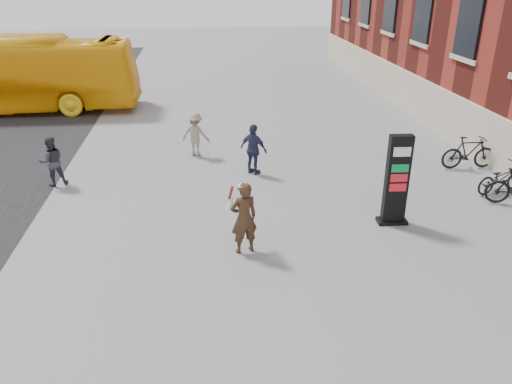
{
  "coord_description": "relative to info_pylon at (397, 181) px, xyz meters",
  "views": [
    {
      "loc": [
        -0.31,
        -9.98,
        6.26
      ],
      "look_at": [
        0.95,
        1.39,
        1.1
      ],
      "focal_mm": 35.0,
      "sensor_mm": 36.0,
      "label": 1
    }
  ],
  "objects": [
    {
      "name": "bike_6",
      "position": [
        3.97,
        1.58,
        -0.76
      ],
      "size": [
        1.86,
        1.07,
        0.92
      ],
      "primitive_type": "imported",
      "rotation": [
        0.0,
        0.0,
        1.85
      ],
      "color": "black",
      "rests_on": "ground"
    },
    {
      "name": "pedestrian_b",
      "position": [
        -5.21,
        5.9,
        -0.43
      ],
      "size": [
        1.17,
        0.92,
        1.6
      ],
      "primitive_type": "imported",
      "rotation": [
        0.0,
        0.0,
        2.78
      ],
      "color": "gray",
      "rests_on": "ground"
    },
    {
      "name": "bike_7",
      "position": [
        3.97,
        3.58,
        -0.66
      ],
      "size": [
        1.89,
        0.56,
        1.13
      ],
      "primitive_type": "imported",
      "rotation": [
        0.0,
        0.0,
        1.56
      ],
      "color": "black",
      "rests_on": "ground"
    },
    {
      "name": "pedestrian_c",
      "position": [
        -3.32,
        3.9,
        -0.38
      ],
      "size": [
        1.02,
        0.94,
        1.69
      ],
      "primitive_type": "imported",
      "rotation": [
        0.0,
        0.0,
        2.45
      ],
      "color": "#272E4B",
      "rests_on": "ground"
    },
    {
      "name": "pedestrian_a",
      "position": [
        -9.63,
        3.65,
        -0.44
      ],
      "size": [
        0.94,
        0.85,
        1.58
      ],
      "primitive_type": "imported",
      "rotation": [
        0.0,
        0.0,
        3.53
      ],
      "color": "#32343F",
      "rests_on": "ground"
    },
    {
      "name": "bus",
      "position": [
        -14.1,
        13.12,
        0.48
      ],
      "size": [
        12.3,
        3.04,
        3.42
      ],
      "primitive_type": "imported",
      "rotation": [
        0.0,
        0.0,
        1.56
      ],
      "color": "yellow",
      "rests_on": "road"
    },
    {
      "name": "ground",
      "position": [
        -4.63,
        -1.43,
        -1.23
      ],
      "size": [
        100.0,
        100.0,
        0.0
      ],
      "primitive_type": "plane",
      "color": "#9E9EA3"
    },
    {
      "name": "woman",
      "position": [
        -4.08,
        -1.04,
        -0.3
      ],
      "size": [
        0.8,
        0.76,
        1.8
      ],
      "rotation": [
        0.0,
        0.0,
        3.43
      ],
      "color": "#342317",
      "rests_on": "ground"
    },
    {
      "name": "info_pylon",
      "position": [
        0.0,
        0.0,
        0.0
      ],
      "size": [
        0.81,
        0.44,
        2.46
      ],
      "rotation": [
        0.0,
        0.0,
        -0.05
      ],
      "color": "black",
      "rests_on": "ground"
    }
  ]
}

